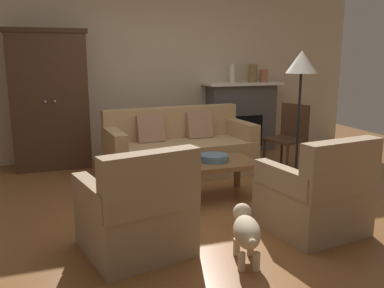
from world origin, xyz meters
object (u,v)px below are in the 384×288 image
side_chair_wooden (289,133)px  armchair_near_left (137,215)px  dog (246,231)px  armoire (50,100)px  fruit_bowl (214,158)px  couch (179,150)px  coffee_table (205,167)px  mantel_vase_bronze (253,73)px  mantel_vase_terracotta (264,76)px  floor_lamp (301,70)px  mantel_vase_cream (232,73)px  armchair_near_right (316,197)px  fireplace (241,116)px  book_stack (182,161)px

side_chair_wooden → armchair_near_left: bearing=-144.6°
side_chair_wooden → dog: 2.77m
armoire → fruit_bowl: armoire is taller
fruit_bowl → side_chair_wooden: size_ratio=0.35×
couch → armchair_near_left: armchair_near_left is taller
armoire → coffee_table: (1.54, -1.97, -0.58)m
fruit_bowl → dog: 1.47m
mantel_vase_bronze → mantel_vase_terracotta: size_ratio=1.42×
mantel_vase_terracotta → floor_lamp: size_ratio=0.12×
couch → dog: 2.47m
mantel_vase_cream → floor_lamp: size_ratio=0.18×
armchair_near_right → dog: (-0.83, -0.29, -0.07)m
armchair_near_right → fireplace: bearing=76.1°
armchair_near_right → floor_lamp: 1.76m
book_stack → mantel_vase_terracotta: bearing=45.3°
mantel_vase_cream → fireplace: bearing=5.7°
book_stack → armchair_near_left: (-0.67, -0.93, -0.16)m
couch → fireplace: bearing=36.0°
floor_lamp → mantel_vase_bronze: bearing=79.5°
fireplace → side_chair_wooden: size_ratio=1.40×
mantel_vase_bronze → armchair_near_right: 3.42m
fireplace → book_stack: 2.71m
armchair_near_left → floor_lamp: size_ratio=0.57×
mantel_vase_terracotta → floor_lamp: bearing=-106.2°
armoire → mantel_vase_terracotta: 3.34m
couch → floor_lamp: floor_lamp is taller
couch → mantel_vase_terracotta: 2.20m
armchair_near_right → mantel_vase_cream: bearing=79.2°
fruit_bowl → book_stack: book_stack is taller
armchair_near_right → dog: bearing=-160.5°
fireplace → book_stack: size_ratio=4.77×
armchair_near_left → floor_lamp: bearing=27.5°
mantel_vase_terracotta → armchair_near_left: size_ratio=0.22×
floor_lamp → couch: bearing=142.9°
armoire → mantel_vase_terracotta: bearing=1.0°
armchair_near_right → side_chair_wooden: 2.08m
fireplace → fruit_bowl: bearing=-122.6°
armchair_near_left → fireplace: bearing=52.2°
armoire → mantel_vase_cream: 2.79m
fruit_bowl → book_stack: 0.40m
floor_lamp → armoire: bearing=146.7°
book_stack → fruit_bowl: bearing=11.5°
side_chair_wooden → armchair_near_right: bearing=-115.3°
book_stack → dog: (0.08, -1.34, -0.23)m
mantel_vase_terracotta → armoire: bearing=-179.0°
floor_lamp → dog: bearing=-132.9°
mantel_vase_cream → floor_lamp: 1.89m
armoire → armchair_near_right: bearing=-54.9°
fireplace → side_chair_wooden: 1.30m
side_chair_wooden → floor_lamp: floor_lamp is taller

